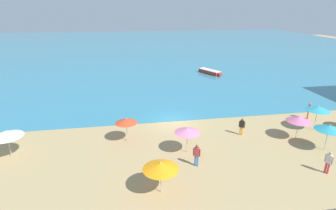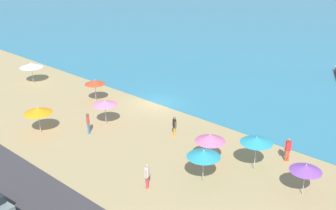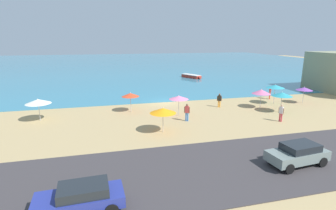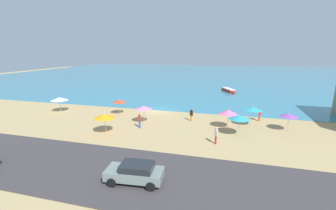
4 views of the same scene
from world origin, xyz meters
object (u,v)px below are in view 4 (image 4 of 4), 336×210
beach_umbrella_7 (105,116)px  bather_2 (216,135)px  beach_umbrella_6 (228,112)px  parked_car_2 (135,172)px  skiff_nearshore (229,90)px  beach_umbrella_3 (253,109)px  beach_umbrella_1 (289,115)px  beach_umbrella_0 (59,99)px  bather_3 (140,120)px  bather_1 (260,113)px  beach_umbrella_5 (239,117)px  bather_0 (191,114)px  beach_umbrella_4 (144,108)px  beach_umbrella_2 (119,101)px

beach_umbrella_7 → bather_2: 12.00m
beach_umbrella_6 → parked_car_2: size_ratio=0.56×
parked_car_2 → skiff_nearshore: parked_car_2 is taller
beach_umbrella_3 → beach_umbrella_1: bearing=-9.0°
beach_umbrella_0 → bather_3: (14.17, -3.75, -0.97)m
beach_umbrella_6 → bather_1: beach_umbrella_6 is taller
beach_umbrella_5 → skiff_nearshore: 27.11m
bather_0 → skiff_nearshore: bather_0 is taller
beach_umbrella_0 → parked_car_2: bearing=-38.5°
parked_car_2 → bather_1: bearing=59.8°
bather_1 → beach_umbrella_6: bearing=-136.0°
beach_umbrella_3 → bather_3: (-12.82, -4.05, -1.22)m
bather_1 → skiff_nearshore: (-3.91, 20.99, -0.63)m
beach_umbrella_7 → bather_3: 4.04m
beach_umbrella_1 → beach_umbrella_5: (-5.49, -2.95, 0.19)m
beach_umbrella_4 → beach_umbrella_3: bearing=8.8°
beach_umbrella_3 → bather_3: beach_umbrella_3 is taller
beach_umbrella_0 → beach_umbrella_6: 24.20m
beach_umbrella_6 → beach_umbrella_7: beach_umbrella_6 is taller
beach_umbrella_2 → beach_umbrella_6: (15.00, -2.12, 0.02)m
bather_2 → skiff_nearshore: size_ratio=0.37×
beach_umbrella_1 → beach_umbrella_3: (-3.79, 0.60, 0.37)m
bather_0 → bather_2: bather_2 is taller
bather_2 → beach_umbrella_0: bearing=165.1°
beach_umbrella_5 → beach_umbrella_2: bearing=164.9°
beach_umbrella_0 → beach_umbrella_1: bearing=-0.6°
beach_umbrella_3 → beach_umbrella_2: bearing=177.5°
beach_umbrella_3 → skiff_nearshore: bearing=96.7°
beach_umbrella_3 → parked_car_2: bearing=-121.1°
beach_umbrella_1 → beach_umbrella_3: bearing=171.0°
beach_umbrella_4 → parked_car_2: (4.20, -12.70, -1.16)m
bather_1 → skiff_nearshore: bearing=100.6°
bather_1 → bather_3: bearing=-154.9°
beach_umbrella_4 → bather_1: 14.94m
beach_umbrella_6 → parked_car_2: 14.73m
beach_umbrella_7 → beach_umbrella_4: bearing=58.5°
beach_umbrella_5 → bather_3: size_ratio=1.31×
beach_umbrella_5 → bather_3: 11.18m
beach_umbrella_5 → beach_umbrella_7: beach_umbrella_5 is taller
beach_umbrella_3 → bather_1: size_ratio=1.37×
beach_umbrella_7 → bather_2: beach_umbrella_7 is taller
bather_1 → beach_umbrella_5: bearing=-115.2°
bather_3 → parked_car_2: 11.38m
beach_umbrella_4 → beach_umbrella_2: bearing=149.4°
skiff_nearshore → bather_1: bearing=-79.4°
beach_umbrella_6 → beach_umbrella_2: bearing=172.0°
beach_umbrella_5 → bather_2: size_ratio=1.34×
beach_umbrella_1 → beach_umbrella_6: bearing=-173.7°
beach_umbrella_2 → bather_1: beach_umbrella_2 is taller
beach_umbrella_5 → beach_umbrella_3: bearing=64.4°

